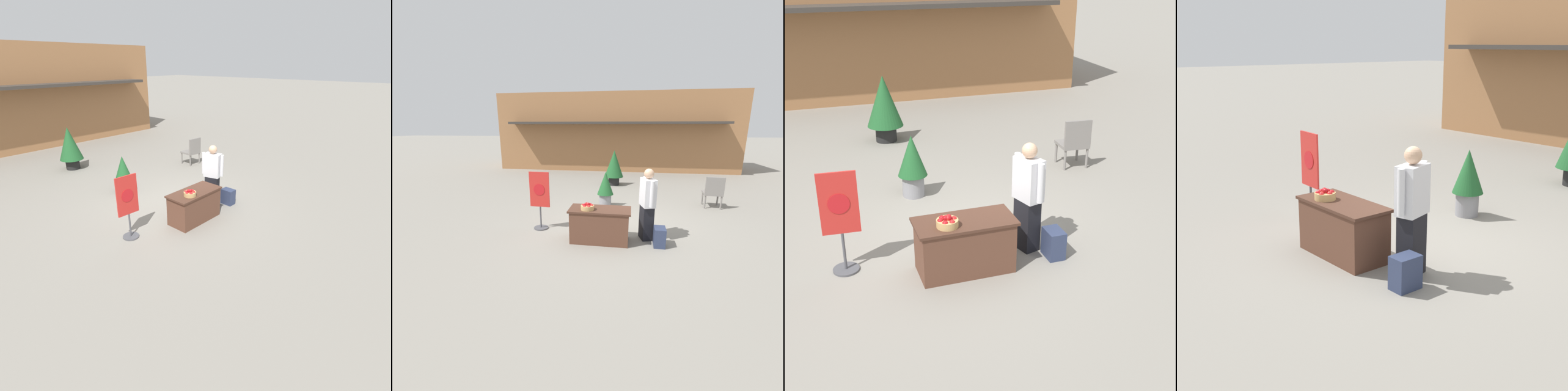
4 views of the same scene
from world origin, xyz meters
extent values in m
plane|color=gray|center=(0.00, 0.00, 0.00)|extent=(120.00, 120.00, 0.00)
cube|color=#9E6B42|center=(-0.64, 10.18, 2.17)|extent=(13.60, 3.62, 4.34)
cube|color=#38332D|center=(-0.64, 7.92, 2.69)|extent=(11.56, 0.90, 0.12)
cube|color=brown|center=(-0.32, -1.02, 0.36)|extent=(1.28, 0.60, 0.72)
cube|color=#492C20|center=(-0.32, -1.02, 0.74)|extent=(1.36, 0.64, 0.04)
cylinder|color=tan|center=(-0.58, -1.12, 0.81)|extent=(0.29, 0.29, 0.10)
sphere|color=red|center=(-0.49, -1.11, 0.85)|extent=(0.08, 0.08, 0.08)
sphere|color=red|center=(-0.54, -1.04, 0.85)|extent=(0.08, 0.08, 0.08)
sphere|color=red|center=(-0.63, -1.04, 0.85)|extent=(0.08, 0.08, 0.08)
sphere|color=red|center=(-0.68, -1.12, 0.85)|extent=(0.08, 0.08, 0.08)
sphere|color=red|center=(-0.63, -1.20, 0.85)|extent=(0.08, 0.08, 0.08)
sphere|color=red|center=(-0.54, -1.21, 0.85)|extent=(0.08, 0.08, 0.08)
sphere|color=#A30F14|center=(-0.56, -1.13, 0.88)|extent=(0.08, 0.08, 0.08)
sphere|color=#A30F14|center=(-0.61, -1.12, 0.88)|extent=(0.08, 0.08, 0.08)
sphere|color=red|center=(-0.57, -1.13, 0.88)|extent=(0.08, 0.08, 0.08)
cube|color=black|center=(0.71, -0.73, 0.39)|extent=(0.32, 0.39, 0.79)
cube|color=silver|center=(0.71, -0.73, 1.10)|extent=(0.36, 0.47, 0.62)
sphere|color=tan|center=(0.71, -0.73, 1.52)|extent=(0.22, 0.22, 0.22)
cylinder|color=silver|center=(0.78, -0.98, 1.12)|extent=(0.09, 0.09, 0.57)
cylinder|color=silver|center=(0.64, -0.48, 1.12)|extent=(0.09, 0.09, 0.57)
cube|color=#2D3856|center=(0.98, -1.08, 0.21)|extent=(0.24, 0.34, 0.42)
cylinder|color=#4C4C51|center=(-1.88, -0.52, 0.01)|extent=(0.36, 0.36, 0.03)
cylinder|color=#4C4C51|center=(-1.88, -0.52, 0.31)|extent=(0.04, 0.04, 0.55)
cube|color=red|center=(-1.88, -0.52, 1.02)|extent=(0.51, 0.06, 0.88)
cylinder|color=red|center=(-1.88, -0.54, 1.02)|extent=(0.29, 0.02, 0.29)
cylinder|color=gray|center=(2.70, 2.38, 0.21)|extent=(0.05, 0.05, 0.42)
cylinder|color=gray|center=(3.17, 2.35, 0.21)|extent=(0.05, 0.05, 0.42)
cylinder|color=gray|center=(2.67, 1.92, 0.21)|extent=(0.05, 0.05, 0.42)
cylinder|color=gray|center=(3.14, 1.88, 0.21)|extent=(0.05, 0.05, 0.42)
cube|color=gray|center=(2.92, 2.13, 0.45)|extent=(0.59, 0.59, 0.06)
cube|color=gray|center=(2.91, 1.89, 0.74)|extent=(0.55, 0.10, 0.53)
cylinder|color=black|center=(-0.40, 4.90, 0.18)|extent=(0.48, 0.48, 0.36)
cone|color=#1E5628|center=(-0.40, 4.90, 0.94)|extent=(0.82, 0.82, 1.15)
cylinder|color=gray|center=(-0.46, 1.66, 0.20)|extent=(0.39, 0.39, 0.40)
cone|color=#1E5628|center=(-0.46, 1.66, 0.76)|extent=(0.52, 0.52, 0.73)
camera|label=1|loc=(-5.27, -5.53, 3.61)|focal=28.00mm
camera|label=2|loc=(0.30, -6.48, 2.53)|focal=24.00mm
camera|label=3|loc=(-2.18, -7.19, 4.02)|focal=50.00mm
camera|label=4|loc=(5.31, -5.12, 2.81)|focal=50.00mm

